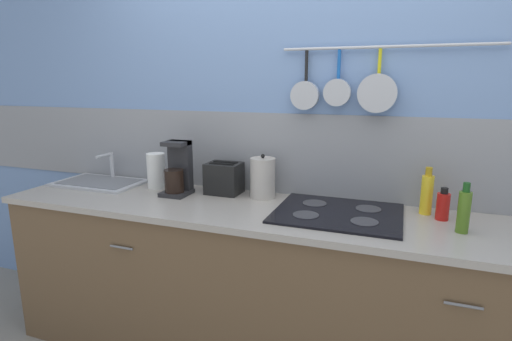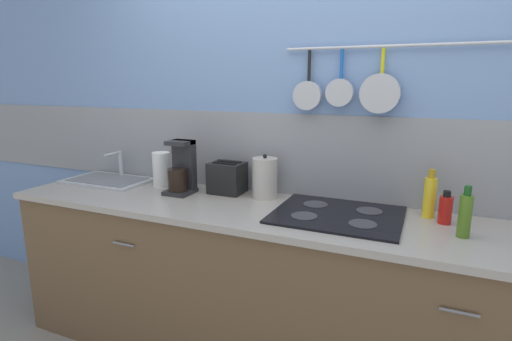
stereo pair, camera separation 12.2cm
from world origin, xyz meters
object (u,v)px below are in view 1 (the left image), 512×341
(bottle_cooking_wine, at_px, (427,194))
(bottle_vinegar, at_px, (464,211))
(coffee_maker, at_px, (178,172))
(kettle, at_px, (263,178))
(toaster, at_px, (224,178))
(paper_towel_roll, at_px, (156,171))
(bottle_olive_oil, at_px, (443,206))

(bottle_cooking_wine, xyz_separation_m, bottle_vinegar, (0.14, -0.22, -0.01))
(coffee_maker, distance_m, kettle, 0.51)
(toaster, bearing_deg, bottle_cooking_wine, 0.01)
(paper_towel_roll, relative_size, bottle_vinegar, 0.96)
(coffee_maker, height_order, kettle, coffee_maker)
(paper_towel_roll, height_order, bottle_olive_oil, paper_towel_roll)
(paper_towel_roll, relative_size, coffee_maker, 0.69)
(bottle_cooking_wine, bearing_deg, toaster, -179.99)
(toaster, bearing_deg, bottle_vinegar, -9.95)
(kettle, relative_size, bottle_cooking_wine, 1.06)
(kettle, bearing_deg, bottle_vinegar, -12.11)
(bottle_vinegar, bearing_deg, coffee_maker, 175.84)
(toaster, xyz_separation_m, bottle_vinegar, (1.27, -0.22, 0.01))
(bottle_vinegar, bearing_deg, bottle_olive_oil, 114.17)
(kettle, bearing_deg, bottle_cooking_wine, 0.24)
(paper_towel_roll, xyz_separation_m, kettle, (0.70, 0.03, 0.01))
(coffee_maker, distance_m, bottle_olive_oil, 1.45)
(paper_towel_roll, relative_size, kettle, 0.86)
(kettle, bearing_deg, paper_towel_roll, -177.78)
(bottle_vinegar, bearing_deg, toaster, 170.05)
(toaster, distance_m, bottle_cooking_wine, 1.13)
(toaster, bearing_deg, bottle_olive_oil, -3.19)
(paper_towel_roll, distance_m, bottle_olive_oil, 1.66)
(kettle, height_order, bottle_olive_oil, kettle)
(toaster, height_order, bottle_olive_oil, toaster)
(bottle_olive_oil, height_order, bottle_vinegar, bottle_vinegar)
(toaster, xyz_separation_m, bottle_cooking_wine, (1.13, 0.00, 0.01))
(paper_towel_roll, distance_m, kettle, 0.71)
(paper_towel_roll, distance_m, coffee_maker, 0.22)
(paper_towel_roll, xyz_separation_m, bottle_cooking_wine, (1.58, 0.03, -0.00))
(bottle_olive_oil, bearing_deg, bottle_cooking_wine, 137.27)
(paper_towel_roll, relative_size, bottle_olive_oil, 1.38)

